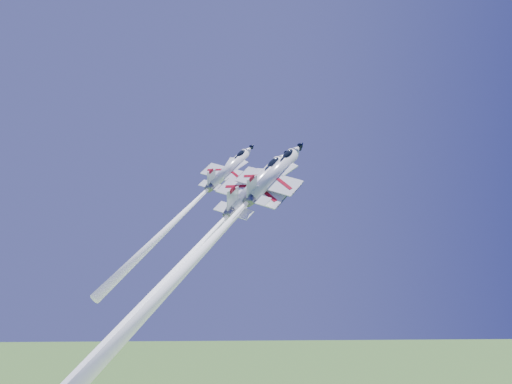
{
  "coord_description": "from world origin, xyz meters",
  "views": [
    {
      "loc": [
        -2.9,
        -93.9,
        74.36
      ],
      "look_at": [
        0.0,
        0.0,
        80.86
      ],
      "focal_mm": 40.0,
      "sensor_mm": 36.0,
      "label": 1
    }
  ],
  "objects_px": {
    "jet_right": "(205,247)",
    "jet_slot": "(143,305)",
    "jet_lead": "(218,236)",
    "jet_left": "(189,207)"
  },
  "relations": [
    {
      "from": "jet_right",
      "to": "jet_slot",
      "type": "xyz_separation_m",
      "value": [
        -7.64,
        -5.23,
        -7.28
      ]
    },
    {
      "from": "jet_lead",
      "to": "jet_right",
      "type": "relative_size",
      "value": 0.95
    },
    {
      "from": "jet_left",
      "to": "jet_right",
      "type": "bearing_deg",
      "value": -41.86
    },
    {
      "from": "jet_left",
      "to": "jet_right",
      "type": "height_order",
      "value": "jet_left"
    },
    {
      "from": "jet_lead",
      "to": "jet_left",
      "type": "xyz_separation_m",
      "value": [
        -4.76,
        3.89,
        4.53
      ]
    },
    {
      "from": "jet_right",
      "to": "jet_lead",
      "type": "bearing_deg",
      "value": 111.7
    },
    {
      "from": "jet_left",
      "to": "jet_slot",
      "type": "distance_m",
      "value": 21.97
    },
    {
      "from": "jet_right",
      "to": "jet_slot",
      "type": "distance_m",
      "value": 11.78
    },
    {
      "from": "jet_lead",
      "to": "jet_right",
      "type": "xyz_separation_m",
      "value": [
        -1.47,
        -7.77,
        -1.54
      ]
    },
    {
      "from": "jet_slot",
      "to": "jet_lead",
      "type": "bearing_deg",
      "value": 87.4
    }
  ]
}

